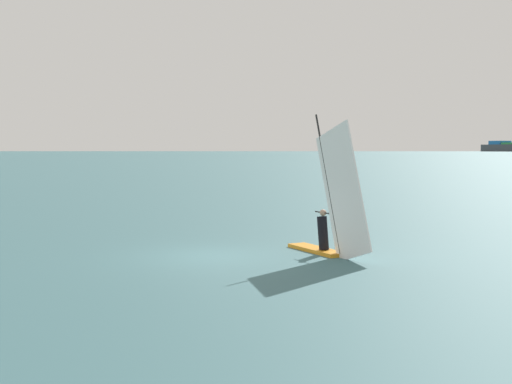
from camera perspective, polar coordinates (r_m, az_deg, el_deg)
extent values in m
plane|color=#386066|center=(20.45, -3.91, -5.67)|extent=(4000.00, 4000.00, 0.00)
cube|color=orange|center=(21.32, 5.41, -5.12)|extent=(2.68, 1.60, 0.12)
cylinder|color=black|center=(20.58, 6.39, 0.83)|extent=(1.41, 0.62, 4.38)
cube|color=white|center=(19.94, 7.67, 0.00)|extent=(2.75, 1.15, 4.41)
cylinder|color=black|center=(20.52, 6.62, -1.93)|extent=(1.65, 0.70, 0.04)
cylinder|color=black|center=(20.95, 5.94, -3.63)|extent=(0.55, 0.47, 1.11)
sphere|color=tan|center=(20.87, 5.96, -1.83)|extent=(0.22, 0.22, 0.22)
cube|color=#1E66AD|center=(966.52, 20.77, 4.10)|extent=(26.19, 29.36, 5.20)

